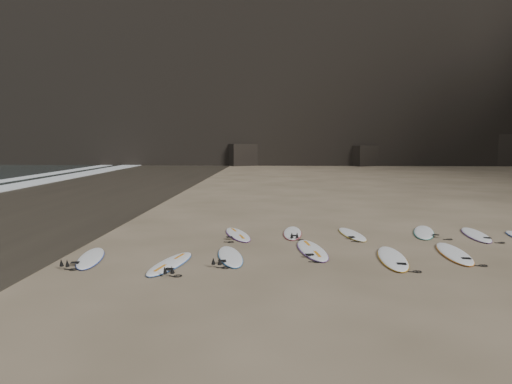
# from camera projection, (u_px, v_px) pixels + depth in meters

# --- Properties ---
(ground) EXTENTS (240.00, 240.00, 0.00)m
(ground) POSITION_uv_depth(u_px,v_px,m) (330.00, 255.00, 13.29)
(ground) COLOR #897559
(ground) RESTS_ON ground
(wet_sand) EXTENTS (12.00, 200.00, 0.01)m
(wet_sand) POSITION_uv_depth(u_px,v_px,m) (36.00, 203.00, 23.84)
(wet_sand) COLOR #383026
(wet_sand) RESTS_ON ground
(surfboard_0) EXTENTS (1.02, 2.51, 0.09)m
(surfboard_0) POSITION_uv_depth(u_px,v_px,m) (170.00, 263.00, 12.26)
(surfboard_0) COLOR white
(surfboard_0) RESTS_ON ground
(surfboard_1) EXTENTS (1.05, 2.48, 0.09)m
(surfboard_1) POSITION_uv_depth(u_px,v_px,m) (230.00, 256.00, 13.02)
(surfboard_1) COLOR white
(surfboard_1) RESTS_ON ground
(surfboard_2) EXTENTS (1.02, 2.75, 0.10)m
(surfboard_2) POSITION_uv_depth(u_px,v_px,m) (312.00, 250.00, 13.72)
(surfboard_2) COLOR white
(surfboard_2) RESTS_ON ground
(surfboard_3) EXTENTS (0.84, 2.76, 0.10)m
(surfboard_3) POSITION_uv_depth(u_px,v_px,m) (392.00, 258.00, 12.79)
(surfboard_3) COLOR white
(surfboard_3) RESTS_ON ground
(surfboard_4) EXTENTS (0.82, 2.74, 0.10)m
(surfboard_4) POSITION_uv_depth(u_px,v_px,m) (454.00, 253.00, 13.33)
(surfboard_4) COLOR white
(surfboard_4) RESTS_ON ground
(surfboard_5) EXTENTS (1.27, 2.49, 0.09)m
(surfboard_5) POSITION_uv_depth(u_px,v_px,m) (238.00, 234.00, 15.98)
(surfboard_5) COLOR white
(surfboard_5) RESTS_ON ground
(surfboard_6) EXTENTS (0.64, 2.35, 0.08)m
(surfboard_6) POSITION_uv_depth(u_px,v_px,m) (292.00, 233.00, 16.24)
(surfboard_6) COLOR white
(surfboard_6) RESTS_ON ground
(surfboard_7) EXTENTS (0.92, 2.38, 0.08)m
(surfboard_7) POSITION_uv_depth(u_px,v_px,m) (352.00, 234.00, 16.01)
(surfboard_7) COLOR white
(surfboard_7) RESTS_ON ground
(surfboard_8) EXTENTS (1.22, 2.60, 0.09)m
(surfboard_8) POSITION_uv_depth(u_px,v_px,m) (424.00, 232.00, 16.36)
(surfboard_8) COLOR white
(surfboard_8) RESTS_ON ground
(surfboard_9) EXTENTS (0.87, 2.61, 0.09)m
(surfboard_9) POSITION_uv_depth(u_px,v_px,m) (476.00, 234.00, 15.92)
(surfboard_9) COLOR white
(surfboard_9) RESTS_ON ground
(surfboard_11) EXTENTS (1.04, 2.45, 0.09)m
(surfboard_11) POSITION_uv_depth(u_px,v_px,m) (91.00, 258.00, 12.84)
(surfboard_11) COLOR white
(surfboard_11) RESTS_ON ground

